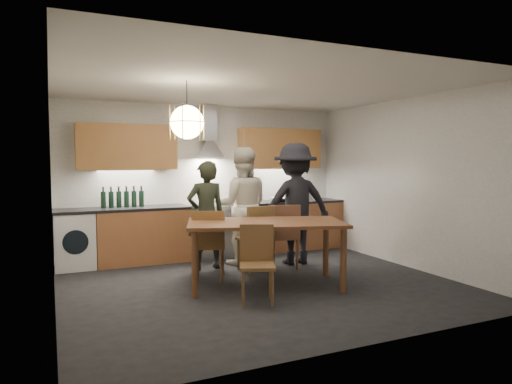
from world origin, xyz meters
name	(u,v)px	position (x,y,z in m)	size (l,w,h in m)	color
ground	(259,284)	(0.00, 0.00, 0.00)	(5.00, 5.00, 0.00)	black
room_shell	(259,156)	(0.00, 0.00, 1.71)	(5.02, 4.52, 2.61)	white
counter_run	(213,230)	(0.02, 1.95, 0.45)	(5.00, 0.62, 0.90)	#BF7849
range_stove	(212,230)	(0.00, 1.94, 0.44)	(0.90, 0.60, 0.92)	silver
wall_fixtures	(209,147)	(0.00, 2.07, 1.87)	(4.30, 0.54, 1.10)	tan
pendant_lamp	(187,122)	(-1.00, -0.10, 2.10)	(0.43, 0.43, 0.70)	black
dining_table	(266,229)	(0.04, -0.12, 0.75)	(2.23, 1.58, 0.85)	brown
chair_back_left	(209,241)	(-0.57, 0.42, 0.56)	(0.57, 0.57, 0.97)	brown
chair_back_mid	(258,234)	(0.23, 0.57, 0.57)	(0.47, 0.47, 0.99)	brown
chair_back_right	(284,232)	(0.70, 0.61, 0.56)	(0.56, 0.56, 0.98)	brown
chair_front	(257,258)	(-0.33, -0.65, 0.51)	(0.52, 0.52, 0.89)	brown
person_left	(206,215)	(-0.39, 1.09, 0.82)	(0.60, 0.39, 1.64)	black
person_mid	(242,206)	(0.24, 1.19, 0.93)	(0.90, 0.70, 1.85)	beige
person_right	(295,204)	(1.03, 0.87, 0.96)	(1.24, 0.71, 1.92)	black
mixing_bowl	(280,200)	(1.26, 1.86, 0.94)	(0.31, 0.31, 0.08)	#B7B7BA
stock_pot	(310,196)	(1.96, 1.96, 0.97)	(0.19, 0.19, 0.13)	silver
wine_bottles	(123,197)	(-1.47, 2.00, 1.07)	(0.67, 0.08, 0.33)	black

